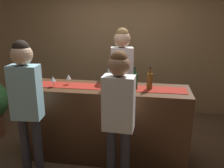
# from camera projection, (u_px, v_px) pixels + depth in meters

# --- Properties ---
(ground_plane) EXTENTS (10.00, 10.00, 0.00)m
(ground_plane) POSITION_uv_depth(u_px,v_px,m) (106.00, 155.00, 3.54)
(ground_plane) COLOR brown
(back_wall) EXTENTS (6.00, 0.12, 2.90)m
(back_wall) POSITION_uv_depth(u_px,v_px,m) (122.00, 41.00, 4.92)
(back_wall) COLOR tan
(back_wall) RESTS_ON ground
(bar_counter) EXTENTS (2.25, 0.60, 1.05)m
(bar_counter) POSITION_uv_depth(u_px,v_px,m) (105.00, 123.00, 3.39)
(bar_counter) COLOR #472B19
(bar_counter) RESTS_ON ground
(counter_runner_cloth) EXTENTS (2.14, 0.28, 0.01)m
(counter_runner_cloth) POSITION_uv_depth(u_px,v_px,m) (105.00, 87.00, 3.24)
(counter_runner_cloth) COLOR maroon
(counter_runner_cloth) RESTS_ON bar_counter
(wine_bottle_amber) EXTENTS (0.07, 0.07, 0.30)m
(wine_bottle_amber) POSITION_uv_depth(u_px,v_px,m) (150.00, 81.00, 3.12)
(wine_bottle_amber) COLOR brown
(wine_bottle_amber) RESTS_ON bar_counter
(wine_bottle_clear) EXTENTS (0.07, 0.07, 0.30)m
(wine_bottle_clear) POSITION_uv_depth(u_px,v_px,m) (109.00, 81.00, 3.14)
(wine_bottle_clear) COLOR #B2C6C1
(wine_bottle_clear) RESTS_ON bar_counter
(wine_bottle_green) EXTENTS (0.07, 0.07, 0.30)m
(wine_bottle_green) POSITION_uv_depth(u_px,v_px,m) (135.00, 81.00, 3.11)
(wine_bottle_green) COLOR #194723
(wine_bottle_green) RESTS_ON bar_counter
(wine_glass_near_customer) EXTENTS (0.07, 0.07, 0.14)m
(wine_glass_near_customer) POSITION_uv_depth(u_px,v_px,m) (68.00, 77.00, 3.33)
(wine_glass_near_customer) COLOR silver
(wine_glass_near_customer) RESTS_ON bar_counter
(wine_glass_mid_counter) EXTENTS (0.07, 0.07, 0.14)m
(wine_glass_mid_counter) POSITION_uv_depth(u_px,v_px,m) (53.00, 79.00, 3.23)
(wine_glass_mid_counter) COLOR silver
(wine_glass_mid_counter) RESTS_ON bar_counter
(bartender) EXTENTS (0.37, 0.26, 1.80)m
(bartender) POSITION_uv_depth(u_px,v_px,m) (122.00, 72.00, 3.74)
(bartender) COLOR #26262B
(bartender) RESTS_ON ground
(customer_sipping) EXTENTS (0.35, 0.23, 1.65)m
(customer_sipping) POSITION_uv_depth(u_px,v_px,m) (119.00, 109.00, 2.62)
(customer_sipping) COLOR #33333D
(customer_sipping) RESTS_ON ground
(customer_browsing) EXTENTS (0.36, 0.24, 1.73)m
(customer_browsing) POSITION_uv_depth(u_px,v_px,m) (26.00, 97.00, 2.80)
(customer_browsing) COLOR #33333D
(customer_browsing) RESTS_ON ground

